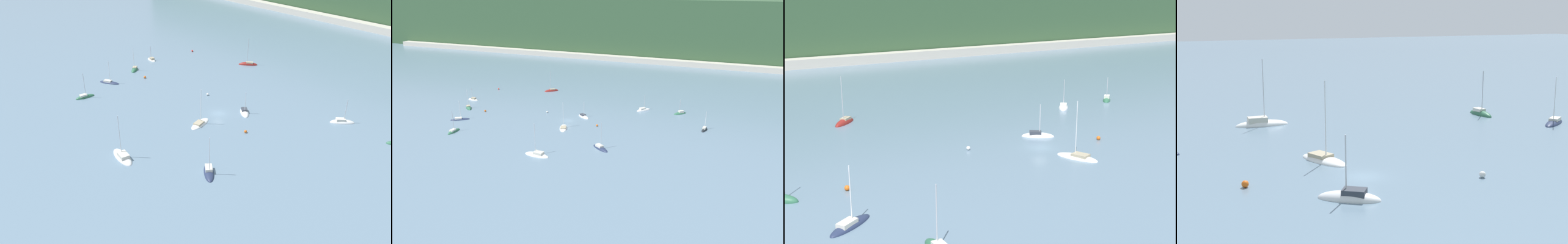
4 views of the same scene
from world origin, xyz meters
TOP-DOWN VIEW (x-y plane):
  - ground_plane at (0.00, 0.00)m, footprint 600.00×600.00m
  - sailboat_0 at (-38.63, -13.86)m, footprint 6.96×5.53m
  - sailboat_1 at (1.83, -7.78)m, footprint 5.17×7.89m
  - sailboat_2 at (4.02, 6.05)m, footprint 6.29×5.35m
  - sailboat_3 at (-32.42, -24.83)m, footprint 1.88×5.85m
  - sailboat_4 at (3.92, -31.27)m, footprint 8.29×3.29m
  - sailboat_5 at (-44.29, -1.32)m, footprint 5.44×5.15m
  - sailboat_6 at (-49.93, 9.11)m, footprint 5.30×2.11m
  - sailboat_8 at (20.02, -19.53)m, footprint 6.92×5.63m
  - sailboat_9 at (-24.06, 34.73)m, footprint 6.26×6.24m
  - sailboat_11 at (23.70, 22.41)m, footprint 5.74×6.16m
  - mooring_buoy_0 at (12.30, -1.50)m, footprint 0.74×0.74m
  - mooring_buoy_1 at (-11.41, 5.42)m, footprint 0.70×0.70m
  - mooring_buoy_2 at (-49.24, 27.90)m, footprint 0.72×0.72m
  - mooring_buoy_3 at (-35.34, -2.42)m, footprint 0.77×0.77m

SIDE VIEW (x-z plane):
  - ground_plane at x=0.00m, z-range 0.00..0.00m
  - sailboat_2 at x=4.02m, z-range -3.43..3.59m
  - sailboat_5 at x=-44.29m, z-range -4.41..4.58m
  - sailboat_9 at x=-24.06m, z-range -5.30..5.48m
  - sailboat_1 at x=1.83m, z-range -5.01..5.19m
  - sailboat_11 at x=23.70m, z-range -3.64..3.83m
  - sailboat_0 at x=-38.63m, z-range -3.93..4.13m
  - sailboat_3 at x=-32.42m, z-range -4.11..4.30m
  - sailboat_6 at x=-49.93m, z-range -2.90..3.14m
  - sailboat_4 at x=3.92m, z-range -5.45..5.71m
  - sailboat_8 at x=20.02m, z-range -4.56..4.82m
  - mooring_buoy_1 at x=-11.41m, z-range 0.00..0.70m
  - mooring_buoy_2 at x=-49.24m, z-range 0.00..0.72m
  - mooring_buoy_0 at x=12.30m, z-range 0.00..0.74m
  - mooring_buoy_3 at x=-35.34m, z-range 0.00..0.77m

